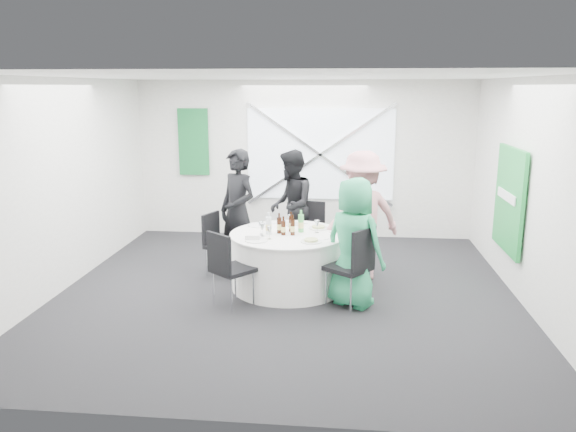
# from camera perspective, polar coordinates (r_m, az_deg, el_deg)

# --- Properties ---
(floor) EXTENTS (6.00, 6.00, 0.00)m
(floor) POSITION_cam_1_polar(r_m,az_deg,el_deg) (7.55, -0.15, -7.76)
(floor) COLOR black
(floor) RESTS_ON ground
(ceiling) EXTENTS (6.00, 6.00, 0.00)m
(ceiling) POSITION_cam_1_polar(r_m,az_deg,el_deg) (7.06, -0.17, 14.00)
(ceiling) COLOR white
(ceiling) RESTS_ON wall_back
(wall_back) EXTENTS (6.00, 0.00, 6.00)m
(wall_back) POSITION_cam_1_polar(r_m,az_deg,el_deg) (10.13, 1.60, 5.76)
(wall_back) COLOR silver
(wall_back) RESTS_ON floor
(wall_front) EXTENTS (6.00, 0.00, 6.00)m
(wall_front) POSITION_cam_1_polar(r_m,az_deg,el_deg) (4.28, -4.31, -4.37)
(wall_front) COLOR silver
(wall_front) RESTS_ON floor
(wall_left) EXTENTS (0.00, 6.00, 6.00)m
(wall_left) POSITION_cam_1_polar(r_m,az_deg,el_deg) (8.05, -21.94, 2.94)
(wall_left) COLOR silver
(wall_left) RESTS_ON floor
(wall_right) EXTENTS (0.00, 6.00, 6.00)m
(wall_right) POSITION_cam_1_polar(r_m,az_deg,el_deg) (7.49, 23.33, 2.12)
(wall_right) COLOR silver
(wall_right) RESTS_ON floor
(window_panel) EXTENTS (2.60, 0.03, 1.60)m
(window_panel) POSITION_cam_1_polar(r_m,az_deg,el_deg) (10.06, 3.30, 6.27)
(window_panel) COLOR white
(window_panel) RESTS_ON wall_back
(window_brace_a) EXTENTS (2.63, 0.05, 1.84)m
(window_brace_a) POSITION_cam_1_polar(r_m,az_deg,el_deg) (10.02, 3.29, 6.24)
(window_brace_a) COLOR silver
(window_brace_a) RESTS_ON window_panel
(window_brace_b) EXTENTS (2.63, 0.05, 1.84)m
(window_brace_b) POSITION_cam_1_polar(r_m,az_deg,el_deg) (10.02, 3.29, 6.24)
(window_brace_b) COLOR silver
(window_brace_b) RESTS_ON window_panel
(green_banner) EXTENTS (0.55, 0.04, 1.20)m
(green_banner) POSITION_cam_1_polar(r_m,az_deg,el_deg) (10.39, -9.58, 7.43)
(green_banner) COLOR #13612A
(green_banner) RESTS_ON wall_back
(green_sign) EXTENTS (0.05, 1.20, 1.40)m
(green_sign) POSITION_cam_1_polar(r_m,az_deg,el_deg) (8.07, 21.55, 1.55)
(green_sign) COLOR #198E37
(green_sign) RESTS_ON wall_right
(banquet_table) EXTENTS (1.56, 1.56, 0.76)m
(banquet_table) POSITION_cam_1_polar(r_m,az_deg,el_deg) (7.61, 0.00, -4.55)
(banquet_table) COLOR silver
(banquet_table) RESTS_ON floor
(chair_back) EXTENTS (0.51, 0.52, 0.96)m
(chair_back) POSITION_cam_1_polar(r_m,az_deg,el_deg) (8.62, 2.24, -1.20)
(chair_back) COLOR black
(chair_back) RESTS_ON floor
(chair_back_left) EXTENTS (0.54, 0.54, 0.91)m
(chair_back_left) POSITION_cam_1_polar(r_m,az_deg,el_deg) (8.16, -7.17, -2.35)
(chair_back_left) COLOR black
(chair_back_left) RESTS_ON floor
(chair_back_right) EXTENTS (0.62, 0.62, 0.98)m
(chair_back_right) POSITION_cam_1_polar(r_m,az_deg,el_deg) (8.07, 6.72, -2.15)
(chair_back_right) COLOR black
(chair_back_right) RESTS_ON floor
(chair_front_right) EXTENTS (0.66, 0.66, 1.03)m
(chair_front_right) POSITION_cam_1_polar(r_m,az_deg,el_deg) (6.88, 6.78, -4.58)
(chair_front_right) COLOR black
(chair_front_right) RESTS_ON floor
(chair_front_left) EXTENTS (0.62, 0.62, 0.97)m
(chair_front_left) POSITION_cam_1_polar(r_m,az_deg,el_deg) (6.90, -6.21, -4.84)
(chair_front_left) COLOR black
(chair_front_left) RESTS_ON floor
(person_man_back_left) EXTENTS (0.79, 0.75, 1.81)m
(person_man_back_left) POSITION_cam_1_polar(r_m,az_deg,el_deg) (8.20, -5.11, 0.48)
(person_man_back_left) COLOR black
(person_man_back_left) RESTS_ON floor
(person_man_back) EXTENTS (0.52, 0.87, 1.74)m
(person_man_back) POSITION_cam_1_polar(r_m,az_deg,el_deg) (8.73, 0.31, 1.05)
(person_man_back) COLOR black
(person_man_back) RESTS_ON floor
(person_woman_pink) EXTENTS (1.30, 1.02, 1.82)m
(person_woman_pink) POSITION_cam_1_polar(r_m,az_deg,el_deg) (7.92, 7.51, 0.02)
(person_woman_pink) COLOR #CD8489
(person_woman_pink) RESTS_ON floor
(person_woman_green) EXTENTS (0.94, 0.86, 1.62)m
(person_woman_green) POSITION_cam_1_polar(r_m,az_deg,el_deg) (6.93, 6.70, -2.71)
(person_woman_green) COLOR #289661
(person_woman_green) RESTS_ON floor
(plate_back) EXTENTS (0.26, 0.26, 0.01)m
(plate_back) POSITION_cam_1_polar(r_m,az_deg,el_deg) (8.00, 0.30, -0.80)
(plate_back) COLOR white
(plate_back) RESTS_ON banquet_table
(plate_back_left) EXTENTS (0.29, 0.29, 0.01)m
(plate_back_left) POSITION_cam_1_polar(r_m,az_deg,el_deg) (7.93, -3.05, -0.94)
(plate_back_left) COLOR white
(plate_back_left) RESTS_ON banquet_table
(plate_back_right) EXTENTS (0.27, 0.27, 0.04)m
(plate_back_right) POSITION_cam_1_polar(r_m,az_deg,el_deg) (7.77, 3.11, -1.18)
(plate_back_right) COLOR white
(plate_back_right) RESTS_ON banquet_table
(plate_front_right) EXTENTS (0.27, 0.27, 0.04)m
(plate_front_right) POSITION_cam_1_polar(r_m,az_deg,el_deg) (7.10, 2.36, -2.53)
(plate_front_right) COLOR white
(plate_front_right) RESTS_ON banquet_table
(plate_front_left) EXTENTS (0.29, 0.29, 0.01)m
(plate_front_left) POSITION_cam_1_polar(r_m,az_deg,el_deg) (7.16, -3.24, -2.48)
(plate_front_left) COLOR white
(plate_front_left) RESTS_ON banquet_table
(napkin) EXTENTS (0.20, 0.14, 0.05)m
(napkin) POSITION_cam_1_polar(r_m,az_deg,el_deg) (7.22, -3.63, -2.09)
(napkin) COLOR silver
(napkin) RESTS_ON plate_front_left
(beer_bottle_a) EXTENTS (0.06, 0.06, 0.28)m
(beer_bottle_a) POSITION_cam_1_polar(r_m,az_deg,el_deg) (7.50, -0.91, -0.96)
(beer_bottle_a) COLOR #341609
(beer_bottle_a) RESTS_ON banquet_table
(beer_bottle_b) EXTENTS (0.06, 0.06, 0.27)m
(beer_bottle_b) POSITION_cam_1_polar(r_m,az_deg,el_deg) (7.57, 0.31, -0.83)
(beer_bottle_b) COLOR #341609
(beer_bottle_b) RESTS_ON banquet_table
(beer_bottle_c) EXTENTS (0.06, 0.06, 0.27)m
(beer_bottle_c) POSITION_cam_1_polar(r_m,az_deg,el_deg) (7.40, 0.47, -1.15)
(beer_bottle_c) COLOR #341609
(beer_bottle_c) RESTS_ON banquet_table
(beer_bottle_d) EXTENTS (0.06, 0.06, 0.25)m
(beer_bottle_d) POSITION_cam_1_polar(r_m,az_deg,el_deg) (7.41, -0.47, -1.21)
(beer_bottle_d) COLOR #341609
(beer_bottle_d) RESTS_ON banquet_table
(green_water_bottle) EXTENTS (0.08, 0.08, 0.30)m
(green_water_bottle) POSITION_cam_1_polar(r_m,az_deg,el_deg) (7.56, 1.32, -0.76)
(green_water_bottle) COLOR green
(green_water_bottle) RESTS_ON banquet_table
(clear_water_bottle) EXTENTS (0.08, 0.08, 0.29)m
(clear_water_bottle) POSITION_cam_1_polar(r_m,az_deg,el_deg) (7.46, -1.99, -0.98)
(clear_water_bottle) COLOR silver
(clear_water_bottle) RESTS_ON banquet_table
(wine_glass_a) EXTENTS (0.07, 0.07, 0.17)m
(wine_glass_a) POSITION_cam_1_polar(r_m,az_deg,el_deg) (7.45, -2.77, -0.93)
(wine_glass_a) COLOR white
(wine_glass_a) RESTS_ON banquet_table
(wine_glass_b) EXTENTS (0.07, 0.07, 0.17)m
(wine_glass_b) POSITION_cam_1_polar(r_m,az_deg,el_deg) (7.54, 2.96, -0.77)
(wine_glass_b) COLOR white
(wine_glass_b) RESTS_ON banquet_table
(wine_glass_c) EXTENTS (0.07, 0.07, 0.17)m
(wine_glass_c) POSITION_cam_1_polar(r_m,az_deg,el_deg) (7.36, -2.63, -1.10)
(wine_glass_c) COLOR white
(wine_glass_c) RESTS_ON banquet_table
(wine_glass_d) EXTENTS (0.07, 0.07, 0.17)m
(wine_glass_d) POSITION_cam_1_polar(r_m,az_deg,el_deg) (7.21, -1.91, -1.40)
(wine_glass_d) COLOR white
(wine_glass_d) RESTS_ON banquet_table
(wine_glass_e) EXTENTS (0.07, 0.07, 0.17)m
(wine_glass_e) POSITION_cam_1_polar(r_m,az_deg,el_deg) (7.86, 0.17, -0.17)
(wine_glass_e) COLOR white
(wine_glass_e) RESTS_ON banquet_table
(fork_a) EXTENTS (0.11, 0.13, 0.01)m
(fork_a) POSITION_cam_1_polar(r_m,az_deg,el_deg) (7.03, 2.24, -2.81)
(fork_a) COLOR silver
(fork_a) RESTS_ON banquet_table
(knife_a) EXTENTS (0.12, 0.12, 0.01)m
(knife_a) POSITION_cam_1_polar(r_m,az_deg,el_deg) (7.21, 3.79, -2.41)
(knife_a) COLOR silver
(knife_a) RESTS_ON banquet_table
(fork_b) EXTENTS (0.15, 0.02, 0.01)m
(fork_b) POSITION_cam_1_polar(r_m,az_deg,el_deg) (8.03, 1.47, -0.78)
(fork_b) COLOR silver
(fork_b) RESTS_ON banquet_table
(knife_b) EXTENTS (0.15, 0.02, 0.01)m
(knife_b) POSITION_cam_1_polar(r_m,az_deg,el_deg) (8.05, -1.08, -0.75)
(knife_b) COLOR silver
(knife_b) RESTS_ON banquet_table
(fork_c) EXTENTS (0.08, 0.14, 0.01)m
(fork_c) POSITION_cam_1_polar(r_m,az_deg,el_deg) (7.56, 4.37, -1.70)
(fork_c) COLOR silver
(fork_c) RESTS_ON banquet_table
(knife_c) EXTENTS (0.08, 0.14, 0.01)m
(knife_c) POSITION_cam_1_polar(r_m,az_deg,el_deg) (7.86, 3.36, -1.12)
(knife_c) COLOR silver
(knife_c) RESTS_ON banquet_table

